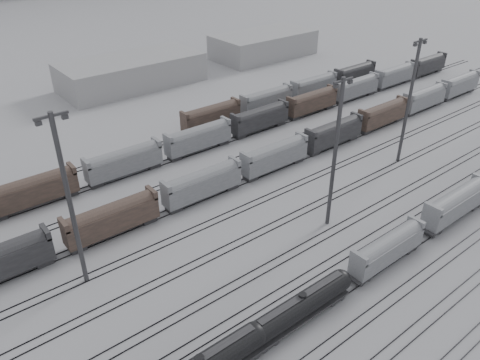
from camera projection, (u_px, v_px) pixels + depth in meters
ground at (384, 272)px, 66.26m from camera, size 900.00×900.00×0.00m
tracks at (297, 216)px, 78.04m from camera, size 220.00×71.50×0.16m
tank_car_b at (302, 306)px, 57.30m from camera, size 17.02×2.84×4.21m
hopper_car_a at (388, 247)px, 66.20m from camera, size 13.73×2.73×4.91m
hopper_car_b at (456, 202)px, 75.79m from camera, size 15.16×3.01×5.42m
light_mast_b at (69, 200)px, 58.06m from camera, size 3.99×0.64×24.97m
light_mast_c at (335, 152)px, 69.97m from camera, size 3.93×0.63×24.57m
light_mast_d at (409, 100)px, 88.89m from camera, size 3.95×0.63×24.67m
bg_string_near at (274, 157)px, 90.78m from camera, size 151.00×3.00×5.60m
bg_string_mid at (260, 119)px, 106.98m from camera, size 151.00×3.00×5.60m
bg_string_far at (291, 94)px, 121.81m from camera, size 66.00×3.00×5.60m
warehouse_mid at (132, 72)px, 133.83m from camera, size 40.00×18.00×8.00m
warehouse_right at (264, 45)px, 160.76m from camera, size 35.00×18.00×8.00m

